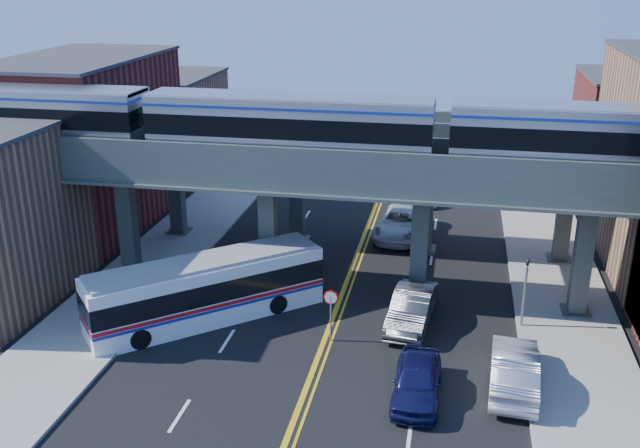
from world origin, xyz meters
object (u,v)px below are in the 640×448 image
object	(u,v)px
transit_train	(289,124)
car_lane_d	(427,190)
transit_bus	(206,290)
car_parked_curb	(514,369)
car_lane_b	(412,309)
car_lane_a	(417,380)
stop_sign	(331,307)
traffic_signal	(525,285)
car_lane_c	(402,223)

from	to	relation	value
transit_train	car_lane_d	world-z (taller)	transit_train
transit_bus	car_parked_curb	size ratio (longest dim) A/B	1.95
car_lane_b	car_lane_a	bearing A→B (deg)	-78.03
stop_sign	transit_bus	world-z (taller)	transit_bus
traffic_signal	stop_sign	bearing A→B (deg)	-161.37
car_lane_b	car_lane_d	world-z (taller)	car_lane_b
transit_bus	car_lane_a	distance (m)	11.81
traffic_signal	car_lane_a	xyz separation A→B (m)	(-4.63, -6.91, -1.49)
car_parked_curb	car_lane_a	bearing A→B (deg)	23.80
transit_train	car_lane_c	size ratio (longest dim) A/B	7.10
transit_train	car_lane_b	world-z (taller)	transit_train
car_lane_a	car_lane_b	bearing A→B (deg)	96.58
car_lane_b	car_lane_d	bearing A→B (deg)	96.66
car_lane_a	car_lane_d	bearing A→B (deg)	92.55
traffic_signal	transit_train	bearing A→B (deg)	170.51
car_lane_b	car_parked_curb	world-z (taller)	car_parked_curb
transit_bus	car_lane_b	world-z (taller)	transit_bus
stop_sign	transit_bus	size ratio (longest dim) A/B	0.25
stop_sign	car_lane_b	world-z (taller)	stop_sign
traffic_signal	car_lane_d	bearing A→B (deg)	106.09
stop_sign	car_lane_a	xyz separation A→B (m)	(4.27, -3.91, -0.95)
traffic_signal	car_lane_d	xyz separation A→B (m)	(-5.57, 19.30, -1.56)
car_lane_c	car_parked_curb	size ratio (longest dim) A/B	1.15
car_lane_b	car_parked_curb	size ratio (longest dim) A/B	0.97
stop_sign	car_lane_c	world-z (taller)	stop_sign
car_lane_b	car_lane_c	bearing A→B (deg)	103.03
transit_bus	car_lane_d	xyz separation A→B (m)	(9.77, 21.30, -0.82)
car_lane_c	car_lane_d	bearing A→B (deg)	88.84
traffic_signal	car_parked_curb	bearing A→B (deg)	-97.31
transit_train	car_lane_d	xyz separation A→B (m)	(6.40, 17.30, -8.42)
transit_train	car_lane_c	xyz separation A→B (m)	(5.15, 9.42, -8.29)
traffic_signal	car_lane_a	distance (m)	8.45
car_lane_a	car_parked_curb	bearing A→B (deg)	20.85
car_lane_d	car_parked_curb	xyz separation A→B (m)	(4.87, -24.75, 0.16)
car_lane_b	car_lane_c	distance (m)	12.19
stop_sign	car_lane_d	bearing A→B (deg)	81.50
car_lane_b	car_parked_curb	bearing A→B (deg)	-40.29
transit_bus	car_lane_b	size ratio (longest dim) A/B	2.02
car_lane_a	car_parked_curb	size ratio (longest dim) A/B	0.87
transit_train	stop_sign	bearing A→B (deg)	-58.50
transit_train	car_parked_curb	world-z (taller)	transit_train
stop_sign	transit_bus	bearing A→B (deg)	171.22
car_lane_c	car_lane_d	size ratio (longest dim) A/B	1.22
transit_train	car_lane_c	distance (m)	13.56
transit_bus	car_parked_curb	distance (m)	15.05
car_lane_d	stop_sign	bearing A→B (deg)	-93.85
transit_train	stop_sign	xyz separation A→B (m)	(3.06, -5.00, -7.40)
car_lane_a	transit_bus	bearing A→B (deg)	155.88
car_parked_curb	car_lane_b	bearing A→B (deg)	-42.73
car_lane_a	car_lane_d	world-z (taller)	car_lane_a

